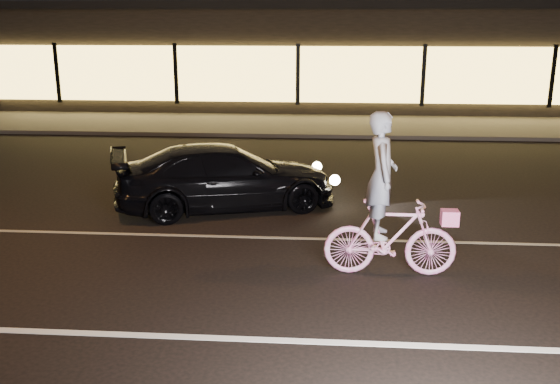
{
  "coord_description": "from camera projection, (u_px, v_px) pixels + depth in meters",
  "views": [
    {
      "loc": [
        1.03,
        -8.08,
        3.72
      ],
      "look_at": [
        0.39,
        0.6,
        1.23
      ],
      "focal_mm": 40.0,
      "sensor_mm": 36.0,
      "label": 1
    }
  ],
  "objects": [
    {
      "name": "cyclist",
      "position": [
        388.0,
        219.0,
        9.01
      ],
      "size": [
        1.93,
        0.67,
        2.43
      ],
      "rotation": [
        0.0,
        0.0,
        1.57
      ],
      "color": "#F534A6",
      "rests_on": "ground"
    },
    {
      "name": "sedan",
      "position": [
        226.0,
        177.0,
        12.28
      ],
      "size": [
        4.67,
        3.06,
        1.26
      ],
      "rotation": [
        0.0,
        0.0,
        1.9
      ],
      "color": "black",
      "rests_on": "ground"
    },
    {
      "name": "ground",
      "position": [
        249.0,
        286.0,
        8.85
      ],
      "size": [
        90.0,
        90.0,
        0.0
      ],
      "primitive_type": "plane",
      "color": "black",
      "rests_on": "ground"
    },
    {
      "name": "lane_stripe_far",
      "position": [
        263.0,
        237.0,
        10.76
      ],
      "size": [
        60.0,
        0.1,
        0.01
      ],
      "primitive_type": "cube",
      "color": "gray",
      "rests_on": "ground"
    },
    {
      "name": "storefront",
      "position": [
        302.0,
        52.0,
        26.44
      ],
      "size": [
        25.4,
        8.42,
        4.2
      ],
      "color": "black",
      "rests_on": "ground"
    },
    {
      "name": "sidewalk",
      "position": [
        295.0,
        125.0,
        21.3
      ],
      "size": [
        30.0,
        4.0,
        0.12
      ],
      "primitive_type": "cube",
      "color": "#383533",
      "rests_on": "ground"
    },
    {
      "name": "lane_stripe_near",
      "position": [
        234.0,
        339.0,
        7.41
      ],
      "size": [
        60.0,
        0.12,
        0.01
      ],
      "primitive_type": "cube",
      "color": "silver",
      "rests_on": "ground"
    }
  ]
}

